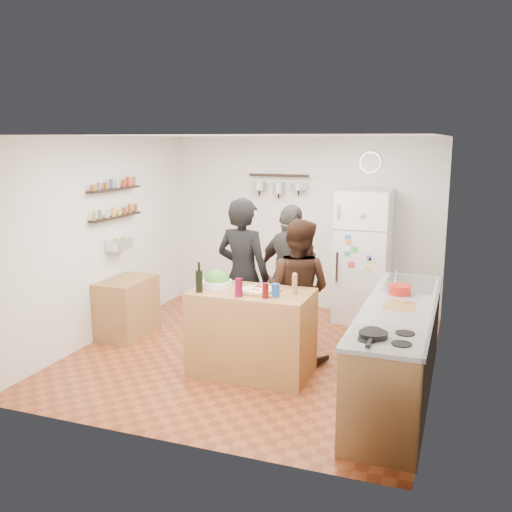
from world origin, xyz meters
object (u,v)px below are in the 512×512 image
at_px(red_bowl, 400,290).
at_px(fridge, 363,256).
at_px(prep_island, 252,332).
at_px(person_left, 243,276).
at_px(pepper_mill, 295,286).
at_px(counter_run, 398,352).
at_px(side_table, 127,307).
at_px(skillet, 373,335).
at_px(salt_canister, 276,290).
at_px(wall_clock, 371,162).
at_px(person_center, 298,290).
at_px(wine_bottle, 199,281).
at_px(person_back, 291,275).
at_px(salad_bowl, 217,283).

bearing_deg(red_bowl, fridge, 110.20).
distance_m(prep_island, person_left, 0.80).
distance_m(pepper_mill, counter_run, 1.20).
bearing_deg(prep_island, person_left, 119.63).
height_order(red_bowl, fridge, fridge).
relative_size(counter_run, side_table, 3.29).
bearing_deg(skillet, person_left, 137.65).
distance_m(salt_canister, wall_clock, 3.00).
relative_size(person_center, wall_clock, 5.38).
distance_m(wine_bottle, person_back, 1.40).
height_order(person_back, skillet, person_back).
bearing_deg(pepper_mill, salt_canister, -131.42).
bearing_deg(side_table, salt_canister, -17.88).
relative_size(salad_bowl, wall_clock, 1.09).
relative_size(wine_bottle, skillet, 0.98).
bearing_deg(person_center, person_back, -56.62).
bearing_deg(person_left, skillet, 146.76).
relative_size(fridge, wall_clock, 6.00).
bearing_deg(counter_run, prep_island, 179.07).
relative_size(salt_canister, red_bowl, 0.59).
bearing_deg(salad_bowl, pepper_mill, 0.00).
height_order(salad_bowl, fridge, fridge).
bearing_deg(prep_island, red_bowl, 14.29).
xyz_separation_m(person_left, person_center, (0.65, 0.01, -0.11)).
xyz_separation_m(salad_bowl, person_back, (0.54, 0.97, -0.09)).
bearing_deg(person_left, prep_island, 128.75).
xyz_separation_m(red_bowl, wall_clock, (-0.70, 2.23, 1.18)).
bearing_deg(person_back, skillet, 147.53).
relative_size(wine_bottle, pepper_mill, 1.29).
distance_m(person_back, fridge, 1.41).
relative_size(wine_bottle, person_left, 0.12).
relative_size(red_bowl, wall_clock, 0.76).
relative_size(salad_bowl, salt_canister, 2.45).
bearing_deg(counter_run, salt_canister, -175.51).
relative_size(prep_island, counter_run, 0.48).
relative_size(person_left, side_table, 2.28).
height_order(salad_bowl, person_center, person_center).
relative_size(person_center, skillet, 6.98).
bearing_deg(counter_run, salad_bowl, 177.80).
relative_size(person_left, wall_clock, 6.09).
relative_size(prep_island, salad_bowl, 3.83).
bearing_deg(prep_island, wine_bottle, -156.25).
distance_m(salt_canister, fridge, 2.44).
distance_m(prep_island, salt_canister, 0.61).
bearing_deg(wine_bottle, person_left, 77.40).
xyz_separation_m(salad_bowl, salt_canister, (0.72, -0.17, 0.03)).
height_order(prep_island, person_left, person_left).
relative_size(salt_canister, person_back, 0.08).
height_order(wine_bottle, person_left, person_left).
xyz_separation_m(person_center, skillet, (1.08, -1.59, 0.14)).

